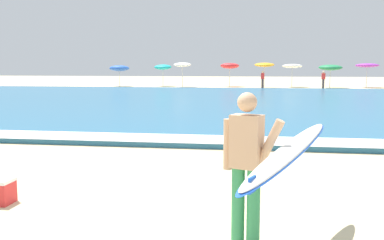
{
  "coord_description": "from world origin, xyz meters",
  "views": [
    {
      "loc": [
        1.72,
        -5.76,
        2.02
      ],
      "look_at": [
        0.59,
        1.6,
        1.1
      ],
      "focal_mm": 41.14,
      "sensor_mm": 36.0,
      "label": 1
    }
  ],
  "objects_px": {
    "beach_umbrella_6": "(330,68)",
    "beachgoer_near_row_left": "(263,79)",
    "beach_umbrella_2": "(182,65)",
    "beach_umbrella_1": "(163,67)",
    "beach_umbrella_0": "(119,68)",
    "beach_umbrella_5": "(292,66)",
    "surfer_with_board": "(267,157)",
    "beach_umbrella_3": "(230,66)",
    "beachgoer_near_row_mid": "(323,79)",
    "beach_umbrella_7": "(367,65)",
    "beach_umbrella_4": "(264,65)"
  },
  "relations": [
    {
      "from": "beach_umbrella_6",
      "to": "beach_umbrella_7",
      "type": "height_order",
      "value": "beach_umbrella_7"
    },
    {
      "from": "beach_umbrella_0",
      "to": "beach_umbrella_5",
      "type": "relative_size",
      "value": 0.94
    },
    {
      "from": "beach_umbrella_6",
      "to": "beach_umbrella_7",
      "type": "bearing_deg",
      "value": 20.57
    },
    {
      "from": "beachgoer_near_row_left",
      "to": "beach_umbrella_0",
      "type": "bearing_deg",
      "value": 175.33
    },
    {
      "from": "beach_umbrella_1",
      "to": "beach_umbrella_2",
      "type": "relative_size",
      "value": 0.93
    },
    {
      "from": "beach_umbrella_1",
      "to": "beach_umbrella_3",
      "type": "relative_size",
      "value": 0.95
    },
    {
      "from": "beach_umbrella_1",
      "to": "beach_umbrella_7",
      "type": "distance_m",
      "value": 19.68
    },
    {
      "from": "surfer_with_board",
      "to": "beach_umbrella_6",
      "type": "distance_m",
      "value": 38.17
    },
    {
      "from": "beach_umbrella_3",
      "to": "beachgoer_near_row_left",
      "type": "height_order",
      "value": "beach_umbrella_3"
    },
    {
      "from": "beach_umbrella_1",
      "to": "beach_umbrella_2",
      "type": "distance_m",
      "value": 2.64
    },
    {
      "from": "beach_umbrella_6",
      "to": "beachgoer_near_row_left",
      "type": "distance_m",
      "value": 6.44
    },
    {
      "from": "beach_umbrella_1",
      "to": "beach_umbrella_3",
      "type": "height_order",
      "value": "beach_umbrella_3"
    },
    {
      "from": "surfer_with_board",
      "to": "beachgoer_near_row_left",
      "type": "height_order",
      "value": "surfer_with_board"
    },
    {
      "from": "surfer_with_board",
      "to": "beach_umbrella_6",
      "type": "relative_size",
      "value": 1.26
    },
    {
      "from": "beachgoer_near_row_left",
      "to": "beach_umbrella_2",
      "type": "bearing_deg",
      "value": 170.3
    },
    {
      "from": "beach_umbrella_0",
      "to": "beach_umbrella_5",
      "type": "distance_m",
      "value": 16.88
    },
    {
      "from": "beach_umbrella_1",
      "to": "beachgoer_near_row_mid",
      "type": "distance_m",
      "value": 15.63
    },
    {
      "from": "beach_umbrella_2",
      "to": "beach_umbrella_6",
      "type": "distance_m",
      "value": 13.91
    },
    {
      "from": "beach_umbrella_6",
      "to": "beach_umbrella_2",
      "type": "bearing_deg",
      "value": -179.59
    },
    {
      "from": "surfer_with_board",
      "to": "beach_umbrella_0",
      "type": "height_order",
      "value": "beach_umbrella_0"
    },
    {
      "from": "beach_umbrella_4",
      "to": "beach_umbrella_6",
      "type": "bearing_deg",
      "value": 6.06
    },
    {
      "from": "beach_umbrella_2",
      "to": "beach_umbrella_3",
      "type": "bearing_deg",
      "value": 16.28
    },
    {
      "from": "surfer_with_board",
      "to": "beach_umbrella_5",
      "type": "height_order",
      "value": "beach_umbrella_5"
    },
    {
      "from": "beach_umbrella_7",
      "to": "beachgoer_near_row_left",
      "type": "relative_size",
      "value": 1.45
    },
    {
      "from": "beach_umbrella_2",
      "to": "beach_umbrella_3",
      "type": "distance_m",
      "value": 4.7
    },
    {
      "from": "beach_umbrella_3",
      "to": "beach_umbrella_7",
      "type": "height_order",
      "value": "beach_umbrella_3"
    },
    {
      "from": "beach_umbrella_6",
      "to": "beachgoer_near_row_mid",
      "type": "bearing_deg",
      "value": -117.98
    },
    {
      "from": "beach_umbrella_4",
      "to": "beach_umbrella_5",
      "type": "bearing_deg",
      "value": 32.97
    },
    {
      "from": "beach_umbrella_2",
      "to": "beachgoer_near_row_mid",
      "type": "distance_m",
      "value": 13.24
    },
    {
      "from": "beach_umbrella_2",
      "to": "beachgoer_near_row_left",
      "type": "bearing_deg",
      "value": -9.7
    },
    {
      "from": "beach_umbrella_7",
      "to": "beachgoer_near_row_left",
      "type": "height_order",
      "value": "beach_umbrella_7"
    },
    {
      "from": "surfer_with_board",
      "to": "beach_umbrella_5",
      "type": "bearing_deg",
      "value": 85.58
    },
    {
      "from": "beach_umbrella_4",
      "to": "beachgoer_near_row_left",
      "type": "relative_size",
      "value": 1.51
    },
    {
      "from": "beach_umbrella_2",
      "to": "beach_umbrella_6",
      "type": "relative_size",
      "value": 1.11
    },
    {
      "from": "beach_umbrella_3",
      "to": "beach_umbrella_6",
      "type": "xyz_separation_m",
      "value": [
        9.39,
        -1.22,
        -0.16
      ]
    },
    {
      "from": "beach_umbrella_1",
      "to": "beach_umbrella_7",
      "type": "relative_size",
      "value": 0.98
    },
    {
      "from": "beach_umbrella_1",
      "to": "beach_umbrella_6",
      "type": "relative_size",
      "value": 1.02
    },
    {
      "from": "beach_umbrella_5",
      "to": "beach_umbrella_6",
      "type": "distance_m",
      "value": 3.55
    },
    {
      "from": "beach_umbrella_2",
      "to": "beachgoer_near_row_left",
      "type": "height_order",
      "value": "beach_umbrella_2"
    },
    {
      "from": "surfer_with_board",
      "to": "beach_umbrella_5",
      "type": "distance_m",
      "value": 38.84
    },
    {
      "from": "beach_umbrella_5",
      "to": "beachgoer_near_row_mid",
      "type": "xyz_separation_m",
      "value": [
        2.57,
        -2.6,
        -1.17
      ]
    },
    {
      "from": "beach_umbrella_0",
      "to": "beach_umbrella_5",
      "type": "height_order",
      "value": "beach_umbrella_5"
    },
    {
      "from": "surfer_with_board",
      "to": "beach_umbrella_1",
      "type": "xyz_separation_m",
      "value": [
        -9.77,
        38.9,
        0.88
      ]
    },
    {
      "from": "beach_umbrella_5",
      "to": "beach_umbrella_0",
      "type": "bearing_deg",
      "value": -175.37
    },
    {
      "from": "beach_umbrella_2",
      "to": "beach_umbrella_7",
      "type": "bearing_deg",
      "value": 4.68
    },
    {
      "from": "beachgoer_near_row_mid",
      "to": "beach_umbrella_7",
      "type": "bearing_deg",
      "value": 33.18
    },
    {
      "from": "surfer_with_board",
      "to": "beachgoer_near_row_left",
      "type": "relative_size",
      "value": 1.74
    },
    {
      "from": "surfer_with_board",
      "to": "beach_umbrella_5",
      "type": "relative_size",
      "value": 1.22
    },
    {
      "from": "beach_umbrella_3",
      "to": "beachgoer_near_row_mid",
      "type": "height_order",
      "value": "beach_umbrella_3"
    },
    {
      "from": "beach_umbrella_2",
      "to": "beach_umbrella_4",
      "type": "bearing_deg",
      "value": -3.95
    }
  ]
}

